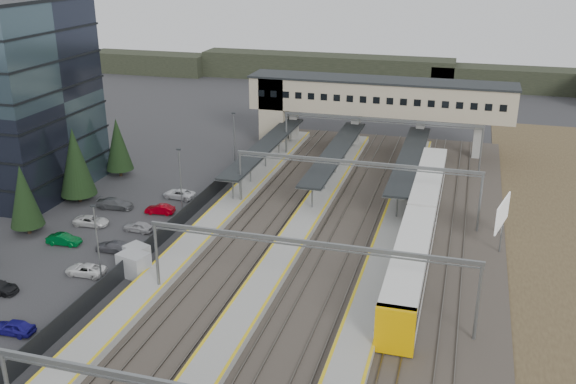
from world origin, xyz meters
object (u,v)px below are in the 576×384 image
(relay_cabin_near, at_px, (134,264))
(train, at_px, (420,224))
(footbridge, at_px, (361,99))
(billboard, at_px, (502,215))
(relay_cabin_far, at_px, (137,255))

(relay_cabin_near, height_order, train, train)
(relay_cabin_near, bearing_deg, footbridge, 74.06)
(relay_cabin_near, bearing_deg, billboard, 26.79)
(train, bearing_deg, relay_cabin_near, -150.04)
(relay_cabin_far, xyz_separation_m, train, (26.76, 12.69, 1.22))
(footbridge, bearing_deg, relay_cabin_near, -105.94)
(relay_cabin_far, relative_size, billboard, 0.47)
(train, bearing_deg, relay_cabin_far, -154.62)
(relay_cabin_near, height_order, relay_cabin_far, relay_cabin_near)
(relay_cabin_near, xyz_separation_m, relay_cabin_far, (-0.88, 2.22, -0.15))
(relay_cabin_near, distance_m, footbridge, 49.92)
(relay_cabin_near, xyz_separation_m, billboard, (34.20, 17.27, 2.21))
(footbridge, xyz_separation_m, train, (12.30, -32.64, -5.69))
(relay_cabin_far, distance_m, train, 29.64)
(billboard, bearing_deg, relay_cabin_far, -156.79)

